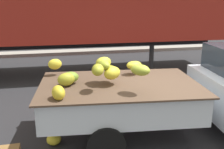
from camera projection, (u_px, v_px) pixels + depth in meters
name	position (u px, v px, depth m)	size (l,w,h in m)	color
ground	(172.00, 134.00, 5.19)	(220.00, 220.00, 0.00)	#28282B
curb_strip	(100.00, 51.00, 13.22)	(80.00, 0.80, 0.16)	gray
pickup_truck	(223.00, 89.00, 5.13)	(5.39, 2.34, 1.70)	silver
semi_trailer	(60.00, 1.00, 8.80)	(12.04, 2.80, 3.95)	maroon
fallen_banana_bunch_near_tailgate	(54.00, 139.00, 4.79)	(0.28, 0.27, 0.20)	yellow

